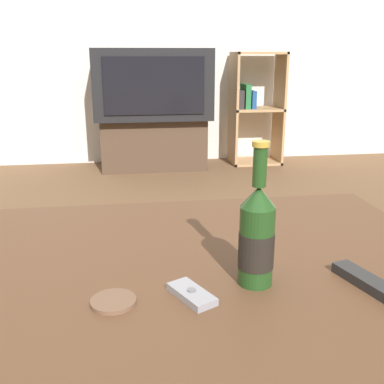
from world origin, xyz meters
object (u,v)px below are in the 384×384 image
television (152,84)px  beer_bottle (257,236)px  cell_phone (194,294)px  bookshelf (254,107)px  tv_stand (154,143)px  remote_control (373,285)px

television → beer_bottle: size_ratio=3.18×
beer_bottle → cell_phone: beer_bottle is taller
bookshelf → cell_phone: (-0.94, -2.94, -0.01)m
television → bookshelf: size_ratio=0.98×
tv_stand → bookshelf: 0.89m
tv_stand → bookshelf: size_ratio=0.91×
tv_stand → television: bearing=-90.0°
beer_bottle → remote_control: bearing=-15.7°
tv_stand → beer_bottle: beer_bottle is taller
beer_bottle → cell_phone: 0.16m
television → tv_stand: bearing=90.0°
beer_bottle → television: bearing=90.6°
beer_bottle → remote_control: beer_bottle is taller
cell_phone → remote_control: remote_control is taller
tv_stand → bookshelf: bearing=3.6°
television → bookshelf: (0.85, 0.06, -0.20)m
tv_stand → remote_control: remote_control is taller
television → cell_phone: bearing=-91.9°
tv_stand → cell_phone: cell_phone is taller
bookshelf → remote_control: 3.03m
tv_stand → cell_phone: bearing=-91.9°
tv_stand → beer_bottle: size_ratio=2.93×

